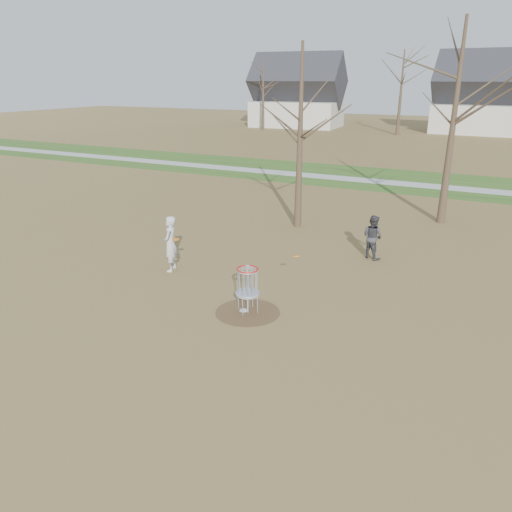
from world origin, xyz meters
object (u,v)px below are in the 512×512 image
(disc_grounded, at_px, (244,310))
(disc_golf_basket, at_px, (248,282))
(player_standing, at_px, (170,244))
(player_throwing, at_px, (373,237))

(disc_grounded, bearing_deg, disc_golf_basket, -6.65)
(player_standing, distance_m, disc_golf_basket, 4.14)
(player_standing, relative_size, player_throwing, 1.18)
(player_throwing, height_order, disc_grounded, player_throwing)
(player_standing, relative_size, disc_grounded, 8.54)
(player_standing, xyz_separation_m, disc_golf_basket, (3.78, -1.68, -0.02))
(player_standing, relative_size, disc_golf_basket, 1.39)
(player_throwing, relative_size, disc_grounded, 7.22)
(player_standing, xyz_separation_m, player_throwing, (5.70, 4.26, -0.15))
(player_standing, height_order, player_throwing, player_standing)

